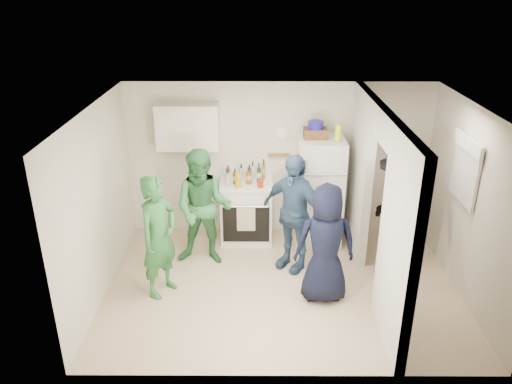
% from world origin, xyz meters
% --- Properties ---
extents(floor, '(4.80, 4.80, 0.00)m').
position_xyz_m(floor, '(0.00, 0.00, 0.00)').
color(floor, '#CBB08F').
rests_on(floor, ground).
extents(wall_back, '(4.80, 0.00, 4.80)m').
position_xyz_m(wall_back, '(0.00, 1.70, 1.25)').
color(wall_back, silver).
rests_on(wall_back, floor).
extents(wall_front, '(4.80, 0.00, 4.80)m').
position_xyz_m(wall_front, '(0.00, -1.70, 1.25)').
color(wall_front, silver).
rests_on(wall_front, floor).
extents(wall_left, '(0.00, 3.40, 3.40)m').
position_xyz_m(wall_left, '(-2.40, 0.00, 1.25)').
color(wall_left, silver).
rests_on(wall_left, floor).
extents(wall_right, '(0.00, 3.40, 3.40)m').
position_xyz_m(wall_right, '(2.40, 0.00, 1.25)').
color(wall_right, silver).
rests_on(wall_right, floor).
extents(ceiling, '(4.80, 4.80, 0.00)m').
position_xyz_m(ceiling, '(0.00, 0.00, 2.50)').
color(ceiling, white).
rests_on(ceiling, wall_back).
extents(partition_pier_back, '(0.12, 1.20, 2.50)m').
position_xyz_m(partition_pier_back, '(1.20, 1.10, 1.25)').
color(partition_pier_back, silver).
rests_on(partition_pier_back, floor).
extents(partition_pier_front, '(0.12, 1.20, 2.50)m').
position_xyz_m(partition_pier_front, '(1.20, -1.10, 1.25)').
color(partition_pier_front, silver).
rests_on(partition_pier_front, floor).
extents(partition_header, '(0.12, 1.00, 0.40)m').
position_xyz_m(partition_header, '(1.20, 0.00, 2.30)').
color(partition_header, silver).
rests_on(partition_header, partition_pier_back).
extents(stove, '(0.83, 0.69, 0.99)m').
position_xyz_m(stove, '(-0.51, 1.37, 0.50)').
color(stove, white).
rests_on(stove, floor).
extents(upper_cabinet, '(0.95, 0.34, 0.70)m').
position_xyz_m(upper_cabinet, '(-1.40, 1.52, 1.85)').
color(upper_cabinet, silver).
rests_on(upper_cabinet, wall_back).
extents(fridge, '(0.70, 0.68, 1.71)m').
position_xyz_m(fridge, '(0.63, 1.34, 0.86)').
color(fridge, white).
rests_on(fridge, floor).
extents(wicker_basket, '(0.35, 0.25, 0.15)m').
position_xyz_m(wicker_basket, '(0.53, 1.39, 1.79)').
color(wicker_basket, brown).
rests_on(wicker_basket, fridge).
extents(blue_bowl, '(0.24, 0.24, 0.11)m').
position_xyz_m(blue_bowl, '(0.53, 1.39, 1.92)').
color(blue_bowl, '#1A1590').
rests_on(blue_bowl, wicker_basket).
extents(yellow_cup_stack_top, '(0.09, 0.09, 0.25)m').
position_xyz_m(yellow_cup_stack_top, '(0.85, 1.24, 1.84)').
color(yellow_cup_stack_top, '#F1F814').
rests_on(yellow_cup_stack_top, fridge).
extents(wall_clock, '(0.22, 0.02, 0.22)m').
position_xyz_m(wall_clock, '(0.05, 1.68, 1.70)').
color(wall_clock, white).
rests_on(wall_clock, wall_back).
extents(spice_shelf, '(0.35, 0.08, 0.03)m').
position_xyz_m(spice_shelf, '(0.00, 1.65, 1.35)').
color(spice_shelf, olive).
rests_on(spice_shelf, wall_back).
extents(nook_window, '(0.03, 0.70, 0.80)m').
position_xyz_m(nook_window, '(2.38, 0.20, 1.65)').
color(nook_window, black).
rests_on(nook_window, wall_right).
extents(nook_window_frame, '(0.04, 0.76, 0.86)m').
position_xyz_m(nook_window_frame, '(2.36, 0.20, 1.65)').
color(nook_window_frame, white).
rests_on(nook_window_frame, wall_right).
extents(nook_valance, '(0.04, 0.82, 0.18)m').
position_xyz_m(nook_valance, '(2.34, 0.20, 2.00)').
color(nook_valance, white).
rests_on(nook_valance, wall_right).
extents(yellow_cup_stack_stove, '(0.09, 0.09, 0.25)m').
position_xyz_m(yellow_cup_stack_stove, '(-0.63, 1.15, 1.12)').
color(yellow_cup_stack_stove, orange).
rests_on(yellow_cup_stack_stove, stove).
extents(red_cup, '(0.09, 0.09, 0.12)m').
position_xyz_m(red_cup, '(-0.29, 1.17, 1.05)').
color(red_cup, '#AB280B').
rests_on(red_cup, stove).
extents(person_green_left, '(0.66, 0.73, 1.68)m').
position_xyz_m(person_green_left, '(-1.62, -0.13, 0.84)').
color(person_green_left, '#2F722D').
rests_on(person_green_left, floor).
extents(person_green_center, '(0.92, 0.75, 1.76)m').
position_xyz_m(person_green_center, '(-1.12, 0.66, 0.88)').
color(person_green_center, '#377E41').
rests_on(person_green_center, floor).
extents(person_denim, '(1.07, 0.98, 1.76)m').
position_xyz_m(person_denim, '(0.17, 0.52, 0.88)').
color(person_denim, '#334F71').
rests_on(person_denim, floor).
extents(person_navy, '(0.81, 0.55, 1.62)m').
position_xyz_m(person_navy, '(0.54, -0.25, 0.81)').
color(person_navy, black).
rests_on(person_navy, floor).
extents(person_nook, '(0.88, 1.30, 1.86)m').
position_xyz_m(person_nook, '(1.64, 0.43, 0.93)').
color(person_nook, black).
rests_on(person_nook, floor).
extents(bottle_a, '(0.07, 0.07, 0.24)m').
position_xyz_m(bottle_a, '(-0.80, 1.49, 1.11)').
color(bottle_a, brown).
rests_on(bottle_a, stove).
extents(bottle_b, '(0.07, 0.07, 0.25)m').
position_xyz_m(bottle_b, '(-0.68, 1.30, 1.12)').
color(bottle_b, '#235A1E').
rests_on(bottle_b, stove).
extents(bottle_c, '(0.08, 0.08, 0.25)m').
position_xyz_m(bottle_c, '(-0.59, 1.52, 1.11)').
color(bottle_c, '#B3BAC2').
rests_on(bottle_c, stove).
extents(bottle_d, '(0.08, 0.08, 0.27)m').
position_xyz_m(bottle_d, '(-0.47, 1.32, 1.13)').
color(bottle_d, brown).
rests_on(bottle_d, stove).
extents(bottle_e, '(0.07, 0.07, 0.28)m').
position_xyz_m(bottle_e, '(-0.41, 1.56, 1.13)').
color(bottle_e, silver).
rests_on(bottle_e, stove).
extents(bottle_f, '(0.06, 0.06, 0.31)m').
position_xyz_m(bottle_f, '(-0.31, 1.37, 1.15)').
color(bottle_f, '#14371A').
rests_on(bottle_f, stove).
extents(bottle_g, '(0.06, 0.06, 0.33)m').
position_xyz_m(bottle_g, '(-0.24, 1.53, 1.16)').
color(bottle_g, olive).
rests_on(bottle_g, stove).
extents(bottle_h, '(0.07, 0.07, 0.28)m').
position_xyz_m(bottle_h, '(-0.79, 1.24, 1.13)').
color(bottle_h, '#9FA6AB').
rests_on(bottle_h, stove).
extents(bottle_i, '(0.06, 0.06, 0.27)m').
position_xyz_m(bottle_i, '(-0.46, 1.46, 1.12)').
color(bottle_i, '#5C400F').
rests_on(bottle_i, stove).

